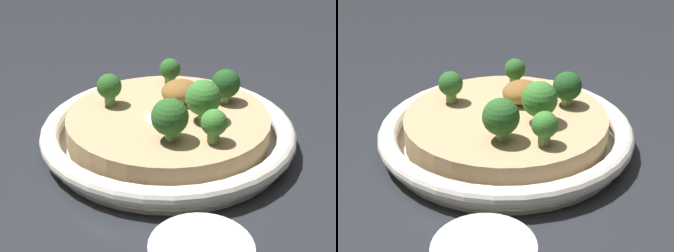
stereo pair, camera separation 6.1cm
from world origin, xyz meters
TOP-DOWN VIEW (x-y plane):
  - ground_plane at (0.00, 0.00)m, footprint 6.00×6.00m
  - risotto_bowl at (0.00, 0.00)m, footprint 0.30×0.30m
  - cheese_sprinkle at (0.01, -0.00)m, footprint 0.04×0.04m
  - crispy_onion_garnish at (-0.04, -0.01)m, footprint 0.05×0.05m
  - broccoli_front at (0.02, -0.07)m, footprint 0.03×0.03m
  - broccoli_right at (0.05, 0.03)m, footprint 0.04×0.04m
  - broccoli_back at (-0.01, 0.04)m, footprint 0.04×0.04m
  - broccoli_back_left at (-0.06, 0.04)m, footprint 0.03×0.03m
  - broccoli_left at (-0.07, -0.04)m, footprint 0.03×0.03m
  - broccoli_back_right at (0.03, 0.08)m, footprint 0.03×0.03m

SIDE VIEW (x-z plane):
  - ground_plane at x=0.00m, z-range 0.00..0.00m
  - risotto_bowl at x=0.00m, z-range 0.00..0.04m
  - cheese_sprinkle at x=0.01m, z-range 0.04..0.05m
  - crispy_onion_garnish at x=-0.04m, z-range 0.04..0.07m
  - broccoli_back_right at x=0.03m, z-range 0.04..0.08m
  - broccoli_left at x=-0.07m, z-range 0.05..0.08m
  - broccoli_front at x=0.02m, z-range 0.05..0.08m
  - broccoli_back_left at x=-0.06m, z-range 0.04..0.09m
  - broccoli_right at x=0.05m, z-range 0.05..0.09m
  - broccoli_back at x=-0.01m, z-range 0.05..0.09m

